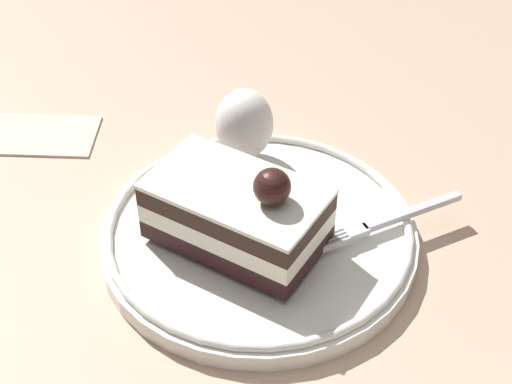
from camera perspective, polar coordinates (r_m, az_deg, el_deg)
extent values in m
plane|color=tan|center=(0.55, -1.51, -2.18)|extent=(2.40, 2.40, 0.00)
cylinder|color=white|center=(0.53, 0.00, -3.38)|extent=(0.22, 0.22, 0.01)
torus|color=white|center=(0.53, 0.00, -2.72)|extent=(0.21, 0.21, 0.01)
cube|color=black|center=(0.51, -1.40, -2.79)|extent=(0.10, 0.13, 0.01)
cube|color=white|center=(0.50, -1.43, -1.66)|extent=(0.10, 0.13, 0.01)
cube|color=#2E1F18|center=(0.49, -1.45, -0.49)|extent=(0.10, 0.13, 0.01)
cube|color=white|center=(0.49, -1.47, 0.24)|extent=(0.10, 0.13, 0.00)
sphere|color=black|center=(0.47, 1.18, 0.39)|extent=(0.02, 0.02, 0.02)
ellipsoid|color=white|center=(0.57, -0.86, 5.00)|extent=(0.04, 0.04, 0.05)
cube|color=silver|center=(0.54, 11.38, -1.40)|extent=(0.08, 0.02, 0.00)
cube|color=silver|center=(0.52, 7.33, -2.88)|extent=(0.02, 0.01, 0.00)
cube|color=silver|center=(0.52, 4.80, -3.35)|extent=(0.03, 0.01, 0.00)
cube|color=silver|center=(0.51, 4.99, -3.58)|extent=(0.03, 0.01, 0.00)
cube|color=silver|center=(0.51, 5.17, -3.82)|extent=(0.03, 0.01, 0.00)
cube|color=silver|center=(0.51, 5.36, -4.05)|extent=(0.03, 0.01, 0.00)
cube|color=beige|center=(0.66, -15.87, 4.11)|extent=(0.11, 0.11, 0.00)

